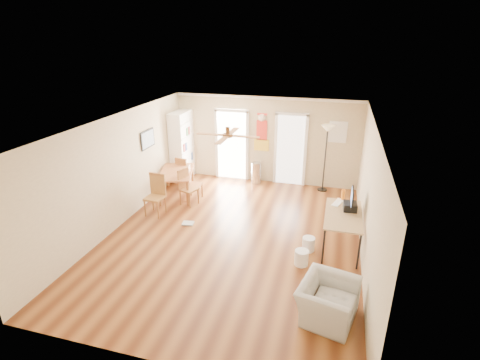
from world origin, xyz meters
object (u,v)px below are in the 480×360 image
(dining_chair_far, at_px, (184,171))
(wastebasket_b, at_px, (308,244))
(computer_desk, at_px, (342,231))
(printer, at_px, (350,206))
(trash_can, at_px, (256,173))
(wastebasket_a, at_px, (301,258))
(dining_chair_near, at_px, (154,196))
(torchiere_lamp, at_px, (325,159))
(dining_chair_right_b, at_px, (189,188))
(armchair, at_px, (327,301))
(dining_table, at_px, (177,183))
(dining_chair_right_a, at_px, (194,183))
(bookshelf, at_px, (182,146))

(dining_chair_far, xyz_separation_m, wastebasket_b, (3.93, -2.60, -0.30))
(computer_desk, height_order, printer, printer)
(trash_can, height_order, wastebasket_a, trash_can)
(dining_chair_far, bearing_deg, dining_chair_near, 97.62)
(torchiere_lamp, xyz_separation_m, printer, (0.67, -2.79, -0.09))
(dining_chair_right_b, xyz_separation_m, trash_can, (1.38, 1.92, -0.15))
(dining_chair_near, height_order, wastebasket_a, dining_chair_near)
(dining_chair_near, distance_m, armchair, 5.02)
(wastebasket_a, bearing_deg, trash_can, 115.00)
(wastebasket_a, bearing_deg, dining_table, 147.15)
(dining_chair_right_a, height_order, trash_can, dining_chair_right_a)
(computer_desk, distance_m, wastebasket_b, 0.75)
(bookshelf, distance_m, dining_table, 1.48)
(bookshelf, bearing_deg, armchair, -60.44)
(bookshelf, distance_m, trash_can, 2.42)
(dining_chair_far, distance_m, trash_can, 2.16)
(dining_chair_right_a, xyz_separation_m, trash_can, (1.38, 1.57, -0.14))
(torchiere_lamp, xyz_separation_m, armchair, (0.37, -5.20, -0.65))
(computer_desk, bearing_deg, torchiere_lamp, 100.34)
(dining_chair_near, relative_size, trash_can, 1.57)
(trash_can, bearing_deg, wastebasket_a, -65.00)
(bookshelf, distance_m, dining_chair_right_a, 1.73)
(dining_chair_right_a, relative_size, torchiere_lamp, 0.49)
(dining_chair_right_b, bearing_deg, wastebasket_b, -93.88)
(printer, bearing_deg, bookshelf, 148.79)
(bookshelf, xyz_separation_m, wastebasket_b, (4.20, -3.13, -0.91))
(dining_chair_right_b, relative_size, printer, 3.04)
(dining_chair_right_a, bearing_deg, computer_desk, -112.57)
(bookshelf, xyz_separation_m, computer_desk, (4.85, -2.83, -0.66))
(torchiere_lamp, bearing_deg, printer, -76.44)
(armchair, bearing_deg, dining_chair_right_a, 59.24)
(computer_desk, bearing_deg, wastebasket_a, -130.67)
(printer, height_order, armchair, printer)
(dining_chair_right_a, bearing_deg, bookshelf, 32.31)
(trash_can, distance_m, wastebasket_b, 3.85)
(printer, relative_size, wastebasket_b, 1.05)
(wastebasket_b, bearing_deg, dining_chair_right_a, 151.57)
(dining_chair_right_b, bearing_deg, dining_chair_right_a, 19.52)
(dining_chair_near, height_order, dining_chair_far, dining_chair_near)
(printer, bearing_deg, dining_chair_far, 152.56)
(dining_chair_right_b, distance_m, trash_can, 2.37)
(torchiere_lamp, height_order, wastebasket_a, torchiere_lamp)
(dining_chair_right_a, xyz_separation_m, armchair, (3.75, -3.65, -0.16))
(dining_chair_right_a, relative_size, computer_desk, 0.63)
(dining_chair_right_a, bearing_deg, dining_chair_right_b, 178.06)
(dining_chair_right_b, distance_m, armchair, 4.99)
(wastebasket_a, relative_size, wastebasket_b, 1.04)
(dining_chair_right_a, distance_m, computer_desk, 4.20)
(dining_chair_near, xyz_separation_m, trash_can, (1.97, 2.70, -0.19))
(dining_chair_right_b, bearing_deg, printer, -82.86)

